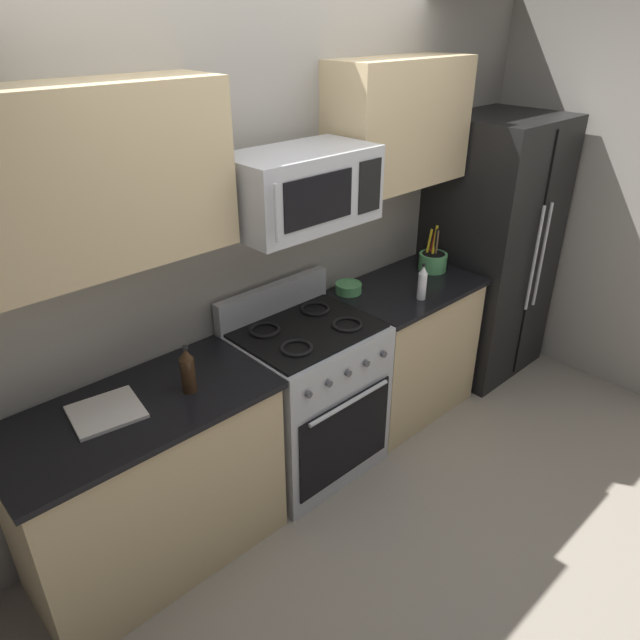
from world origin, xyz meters
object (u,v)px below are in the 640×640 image
(range_oven, at_px, (307,397))
(utensil_crock, at_px, (433,261))
(bottle_soy, at_px, (188,371))
(bottle_vinegar, at_px, (422,283))
(cutting_board, at_px, (106,412))
(prep_bowl, at_px, (349,288))
(refrigerator, at_px, (489,249))
(microwave, at_px, (301,188))

(range_oven, height_order, utensil_crock, utensil_crock)
(bottle_soy, bearing_deg, bottle_vinegar, -4.43)
(cutting_board, relative_size, bottle_soy, 1.24)
(bottle_soy, bearing_deg, prep_bowl, 10.67)
(refrigerator, relative_size, cutting_board, 6.42)
(refrigerator, bearing_deg, cutting_board, 178.80)
(refrigerator, bearing_deg, prep_bowl, 170.71)
(cutting_board, height_order, prep_bowl, prep_bowl)
(range_oven, bearing_deg, cutting_board, 177.80)
(microwave, bearing_deg, utensil_crock, 1.15)
(prep_bowl, bearing_deg, range_oven, -160.21)
(prep_bowl, bearing_deg, refrigerator, -9.29)
(refrigerator, relative_size, utensil_crock, 6.07)
(utensil_crock, height_order, cutting_board, utensil_crock)
(refrigerator, relative_size, microwave, 2.46)
(range_oven, xyz_separation_m, refrigerator, (1.75, -0.02, 0.45))
(prep_bowl, bearing_deg, bottle_vinegar, -54.45)
(utensil_crock, bearing_deg, microwave, -178.85)
(cutting_board, height_order, bottle_vinegar, bottle_vinegar)
(range_oven, bearing_deg, bottle_vinegar, -12.67)
(microwave, distance_m, cutting_board, 1.35)
(microwave, bearing_deg, bottle_vinegar, -14.54)
(microwave, height_order, bottle_vinegar, microwave)
(microwave, xyz_separation_m, bottle_vinegar, (0.77, -0.20, -0.67))
(bottle_soy, bearing_deg, cutting_board, 164.67)
(refrigerator, bearing_deg, bottle_vinegar, -170.98)
(range_oven, distance_m, bottle_soy, 0.93)
(refrigerator, relative_size, bottle_soy, 7.97)
(refrigerator, bearing_deg, bottle_soy, -179.15)
(cutting_board, bearing_deg, refrigerator, -1.20)
(cutting_board, bearing_deg, bottle_soy, -15.33)
(utensil_crock, height_order, bottle_vinegar, utensil_crock)
(cutting_board, xyz_separation_m, prep_bowl, (1.62, 0.14, 0.02))
(range_oven, relative_size, utensil_crock, 3.59)
(range_oven, xyz_separation_m, bottle_vinegar, (0.77, -0.17, 0.54))
(bottle_vinegar, bearing_deg, cutting_board, 173.46)
(refrigerator, xyz_separation_m, bottle_vinegar, (-0.98, -0.16, 0.09))
(microwave, relative_size, utensil_crock, 2.46)
(utensil_crock, relative_size, bottle_soy, 1.31)
(utensil_crock, relative_size, prep_bowl, 1.87)
(bottle_vinegar, xyz_separation_m, bottle_soy, (-1.52, 0.12, 0.00))
(refrigerator, height_order, bottle_vinegar, refrigerator)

